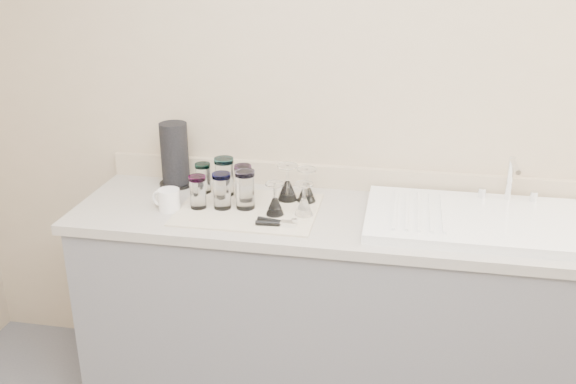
% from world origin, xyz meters
% --- Properties ---
extents(room_envelope, '(3.54, 3.50, 2.52)m').
position_xyz_m(room_envelope, '(0.00, 0.00, 1.56)').
color(room_envelope, '#545459').
rests_on(room_envelope, ground).
extents(counter_unit, '(2.06, 0.62, 0.90)m').
position_xyz_m(counter_unit, '(0.00, 1.20, 0.45)').
color(counter_unit, slate).
rests_on(counter_unit, ground).
extents(sink_unit, '(0.82, 0.50, 0.22)m').
position_xyz_m(sink_unit, '(0.55, 1.20, 0.92)').
color(sink_unit, white).
rests_on(sink_unit, counter_unit).
extents(dish_towel, '(0.55, 0.42, 0.01)m').
position_xyz_m(dish_towel, '(-0.33, 1.17, 0.90)').
color(dish_towel, silver).
rests_on(dish_towel, counter_unit).
extents(tumbler_teal, '(0.06, 0.06, 0.13)m').
position_xyz_m(tumbler_teal, '(-0.56, 1.31, 0.97)').
color(tumbler_teal, white).
rests_on(tumbler_teal, dish_towel).
extents(tumbler_cyan, '(0.08, 0.08, 0.16)m').
position_xyz_m(tumbler_cyan, '(-0.46, 1.30, 0.99)').
color(tumbler_cyan, white).
rests_on(tumbler_cyan, dish_towel).
extents(tumbler_purple, '(0.07, 0.07, 0.14)m').
position_xyz_m(tumbler_purple, '(-0.38, 1.28, 0.98)').
color(tumbler_purple, white).
rests_on(tumbler_purple, dish_towel).
extents(tumbler_magenta, '(0.07, 0.07, 0.13)m').
position_xyz_m(tumbler_magenta, '(-0.53, 1.15, 0.98)').
color(tumbler_magenta, white).
rests_on(tumbler_magenta, dish_towel).
extents(tumbler_blue, '(0.07, 0.07, 0.15)m').
position_xyz_m(tumbler_blue, '(-0.43, 1.16, 0.98)').
color(tumbler_blue, white).
rests_on(tumbler_blue, dish_towel).
extents(tumbler_lavender, '(0.08, 0.08, 0.16)m').
position_xyz_m(tumbler_lavender, '(-0.34, 1.18, 0.99)').
color(tumbler_lavender, white).
rests_on(tumbler_lavender, dish_towel).
extents(goblet_back_left, '(0.08, 0.08, 0.15)m').
position_xyz_m(goblet_back_left, '(-0.19, 1.30, 0.96)').
color(goblet_back_left, white).
rests_on(goblet_back_left, dish_towel).
extents(goblet_back_right, '(0.08, 0.08, 0.14)m').
position_xyz_m(goblet_back_right, '(-0.11, 1.30, 0.96)').
color(goblet_back_right, white).
rests_on(goblet_back_right, dish_towel).
extents(goblet_front_left, '(0.07, 0.07, 0.13)m').
position_xyz_m(goblet_front_left, '(-0.21, 1.14, 0.95)').
color(goblet_front_left, white).
rests_on(goblet_front_left, dish_towel).
extents(goblet_front_right, '(0.07, 0.07, 0.13)m').
position_xyz_m(goblet_front_right, '(-0.10, 1.16, 0.95)').
color(goblet_front_right, white).
rests_on(goblet_front_right, dish_towel).
extents(can_opener, '(0.16, 0.06, 0.02)m').
position_xyz_m(can_opener, '(-0.19, 1.04, 0.92)').
color(can_opener, silver).
rests_on(can_opener, dish_towel).
extents(white_mug, '(0.13, 0.10, 0.09)m').
position_xyz_m(white_mug, '(-0.64, 1.12, 0.94)').
color(white_mug, white).
rests_on(white_mug, counter_unit).
extents(paper_towel_roll, '(0.15, 0.15, 0.28)m').
position_xyz_m(paper_towel_roll, '(-0.71, 1.39, 1.04)').
color(paper_towel_roll, black).
rests_on(paper_towel_roll, counter_unit).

